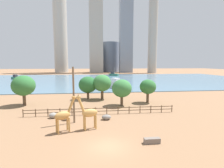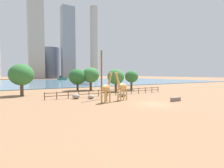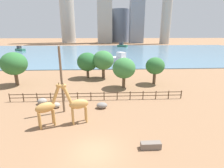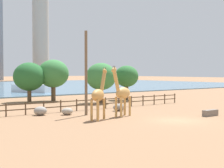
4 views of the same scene
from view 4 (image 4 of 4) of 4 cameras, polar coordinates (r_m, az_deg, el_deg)
giraffe_tall at (r=30.79m, az=-2.23°, el=-1.83°), size 2.94×2.13×4.79m
giraffe_companion at (r=33.12m, az=1.68°, el=-1.48°), size 3.02×1.42×4.93m
utility_pole at (r=34.14m, az=-4.34°, el=1.82°), size 0.28×0.28×8.39m
boulder_near_fence at (r=34.91m, az=-11.82°, el=-4.39°), size 1.33×1.16×0.87m
boulder_by_pole at (r=37.91m, az=1.19°, el=-3.89°), size 1.46×1.07×0.80m
boulder_small at (r=34.77m, az=-7.45°, el=-4.52°), size 1.17×0.96×0.72m
feeding_trough at (r=34.98m, az=16.02°, el=-4.64°), size 1.80×0.60×0.60m
enclosure_fence at (r=39.84m, az=-2.21°, el=-3.09°), size 26.12×0.14×1.30m
tree_center_broad at (r=50.27m, az=-13.60°, el=1.18°), size 4.51×4.51×5.65m
tree_right_tall at (r=52.86m, az=2.43°, el=1.25°), size 3.66×3.66×5.27m
tree_left_small at (r=51.24m, az=-9.74°, el=1.69°), size 4.57×4.57×6.11m
tree_right_small at (r=47.33m, az=-1.83°, el=1.22°), size 4.17×4.17×5.54m
boat_sailboat at (r=70.80m, az=-13.04°, el=-0.37°), size 6.49×8.32×3.50m
skyline_block_right at (r=178.26m, az=-11.80°, el=11.72°), size 8.16×8.16×68.70m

